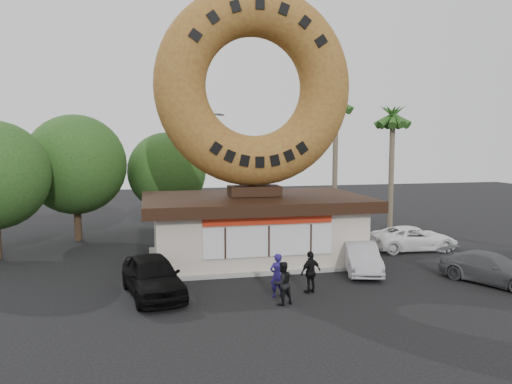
{
  "coord_description": "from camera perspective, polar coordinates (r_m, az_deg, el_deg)",
  "views": [
    {
      "loc": [
        -5.37,
        -18.68,
        6.12
      ],
      "look_at": [
        -0.35,
        4.0,
        3.69
      ],
      "focal_mm": 35.0,
      "sensor_mm": 36.0,
      "label": 1
    }
  ],
  "objects": [
    {
      "name": "ground",
      "position": [
        20.38,
        3.47,
        -11.53
      ],
      "size": [
        90.0,
        90.0,
        0.0
      ],
      "primitive_type": "plane",
      "color": "black",
      "rests_on": "ground"
    },
    {
      "name": "donut_shop",
      "position": [
        25.61,
        -0.19,
        -3.82
      ],
      "size": [
        11.2,
        7.2,
        3.8
      ],
      "color": "beige",
      "rests_on": "ground"
    },
    {
      "name": "giant_donut",
      "position": [
        25.39,
        -0.2,
        11.94
      ],
      "size": [
        9.92,
        2.53,
        9.92
      ],
      "primitive_type": "torus",
      "rotation": [
        1.57,
        0.0,
        0.0
      ],
      "color": "olive",
      "rests_on": "donut_shop"
    },
    {
      "name": "tree_west",
      "position": [
        31.98,
        -19.91,
        2.96
      ],
      "size": [
        6.0,
        6.0,
        7.65
      ],
      "color": "#473321",
      "rests_on": "ground"
    },
    {
      "name": "tree_mid",
      "position": [
        33.77,
        -10.13,
        2.31
      ],
      "size": [
        5.2,
        5.2,
        6.63
      ],
      "color": "#473321",
      "rests_on": "ground"
    },
    {
      "name": "palm_near",
      "position": [
        35.2,
        9.13,
        9.63
      ],
      "size": [
        2.6,
        2.6,
        9.75
      ],
      "color": "#726651",
      "rests_on": "ground"
    },
    {
      "name": "palm_far",
      "position": [
        35.24,
        15.37,
        7.97
      ],
      "size": [
        2.6,
        2.6,
        8.75
      ],
      "color": "#726651",
      "rests_on": "ground"
    },
    {
      "name": "street_lamp",
      "position": [
        34.89,
        -6.69,
        3.24
      ],
      "size": [
        2.11,
        0.2,
        8.0
      ],
      "color": "#59595E",
      "rests_on": "ground"
    },
    {
      "name": "person_left",
      "position": [
        19.75,
        2.43,
        -9.48
      ],
      "size": [
        0.7,
        0.54,
        1.73
      ],
      "primitive_type": "imported",
      "rotation": [
        0.0,
        0.0,
        3.36
      ],
      "color": "navy",
      "rests_on": "ground"
    },
    {
      "name": "person_center",
      "position": [
        18.88,
        3.03,
        -10.37
      ],
      "size": [
        0.95,
        0.84,
        1.63
      ],
      "primitive_type": "imported",
      "rotation": [
        0.0,
        0.0,
        3.47
      ],
      "color": "black",
      "rests_on": "ground"
    },
    {
      "name": "person_right",
      "position": [
        20.33,
        6.27,
        -9.09
      ],
      "size": [
        1.09,
        0.78,
        1.71
      ],
      "primitive_type": "imported",
      "rotation": [
        0.0,
        0.0,
        3.55
      ],
      "color": "black",
      "rests_on": "ground"
    },
    {
      "name": "car_black",
      "position": [
        20.28,
        -11.73,
        -9.36
      ],
      "size": [
        2.81,
        5.01,
        1.61
      ],
      "primitive_type": "imported",
      "rotation": [
        0.0,
        0.0,
        0.2
      ],
      "color": "black",
      "rests_on": "ground"
    },
    {
      "name": "car_silver",
      "position": [
        23.86,
        11.91,
        -7.36
      ],
      "size": [
        2.45,
        4.34,
        1.35
      ],
      "primitive_type": "imported",
      "rotation": [
        0.0,
        0.0,
        -0.26
      ],
      "color": "#ABABB0",
      "rests_on": "ground"
    },
    {
      "name": "car_grey",
      "position": [
        23.82,
        25.38,
        -7.92
      ],
      "size": [
        3.59,
        4.76,
        1.28
      ],
      "primitive_type": "imported",
      "rotation": [
        0.0,
        0.0,
        0.47
      ],
      "color": "#57595C",
      "rests_on": "ground"
    },
    {
      "name": "car_white",
      "position": [
        29.24,
        17.56,
        -5.07
      ],
      "size": [
        4.88,
        2.41,
        1.33
      ],
      "primitive_type": "imported",
      "rotation": [
        0.0,
        0.0,
        1.53
      ],
      "color": "white",
      "rests_on": "ground"
    }
  ]
}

